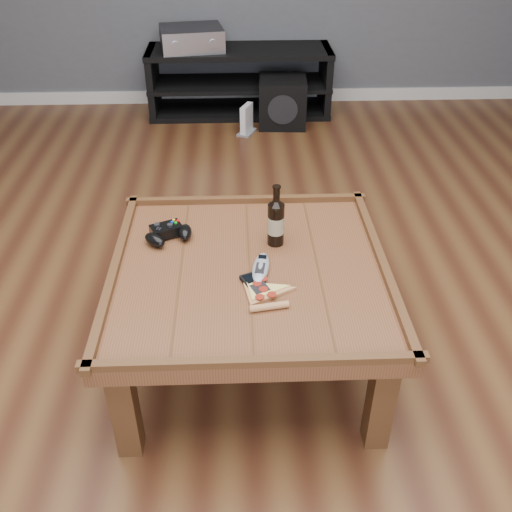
{
  "coord_description": "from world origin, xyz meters",
  "views": [
    {
      "loc": [
        -0.04,
        -1.67,
        1.67
      ],
      "look_at": [
        0.02,
        -0.03,
        0.52
      ],
      "focal_mm": 40.0,
      "sensor_mm": 36.0,
      "label": 1
    }
  ],
  "objects_px": {
    "pizza_slice": "(264,294)",
    "smartphone": "(256,285)",
    "game_controller": "(168,233)",
    "av_receiver": "(192,38)",
    "game_console": "(247,121)",
    "subwoofer": "(282,102)",
    "beer_bottle": "(276,221)",
    "media_console": "(240,82)",
    "remote_control": "(261,268)",
    "coffee_table": "(250,281)"
  },
  "relations": [
    {
      "from": "beer_bottle",
      "to": "subwoofer",
      "type": "xyz_separation_m",
      "value": [
        0.21,
        2.34,
        -0.38
      ]
    },
    {
      "from": "beer_bottle",
      "to": "game_console",
      "type": "height_order",
      "value": "beer_bottle"
    },
    {
      "from": "remote_control",
      "to": "subwoofer",
      "type": "height_order",
      "value": "remote_control"
    },
    {
      "from": "smartphone",
      "to": "remote_control",
      "type": "bearing_deg",
      "value": 53.49
    },
    {
      "from": "game_controller",
      "to": "av_receiver",
      "type": "xyz_separation_m",
      "value": [
        -0.04,
        2.54,
        0.1
      ]
    },
    {
      "from": "coffee_table",
      "to": "pizza_slice",
      "type": "distance_m",
      "value": 0.18
    },
    {
      "from": "coffee_table",
      "to": "subwoofer",
      "type": "relative_size",
      "value": 2.8
    },
    {
      "from": "coffee_table",
      "to": "game_controller",
      "type": "height_order",
      "value": "game_controller"
    },
    {
      "from": "media_console",
      "to": "smartphone",
      "type": "height_order",
      "value": "media_console"
    },
    {
      "from": "subwoofer",
      "to": "beer_bottle",
      "type": "bearing_deg",
      "value": -91.8
    },
    {
      "from": "smartphone",
      "to": "remote_control",
      "type": "distance_m",
      "value": 0.09
    },
    {
      "from": "smartphone",
      "to": "subwoofer",
      "type": "xyz_separation_m",
      "value": [
        0.3,
        2.61,
        -0.29
      ]
    },
    {
      "from": "media_console",
      "to": "subwoofer",
      "type": "relative_size",
      "value": 3.81
    },
    {
      "from": "media_console",
      "to": "game_console",
      "type": "relative_size",
      "value": 6.53
    },
    {
      "from": "coffee_table",
      "to": "av_receiver",
      "type": "xyz_separation_m",
      "value": [
        -0.35,
        2.74,
        0.19
      ]
    },
    {
      "from": "pizza_slice",
      "to": "remote_control",
      "type": "height_order",
      "value": "remote_control"
    },
    {
      "from": "game_controller",
      "to": "av_receiver",
      "type": "relative_size",
      "value": 0.39
    },
    {
      "from": "beer_bottle",
      "to": "pizza_slice",
      "type": "relative_size",
      "value": 0.97
    },
    {
      "from": "remote_control",
      "to": "smartphone",
      "type": "bearing_deg",
      "value": -93.36
    },
    {
      "from": "pizza_slice",
      "to": "smartphone",
      "type": "relative_size",
      "value": 1.76
    },
    {
      "from": "pizza_slice",
      "to": "remote_control",
      "type": "bearing_deg",
      "value": 82.74
    },
    {
      "from": "media_console",
      "to": "av_receiver",
      "type": "relative_size",
      "value": 2.77
    },
    {
      "from": "game_console",
      "to": "coffee_table",
      "type": "bearing_deg",
      "value": -67.63
    },
    {
      "from": "game_controller",
      "to": "remote_control",
      "type": "bearing_deg",
      "value": -57.45
    },
    {
      "from": "av_receiver",
      "to": "subwoofer",
      "type": "bearing_deg",
      "value": -29.6
    },
    {
      "from": "coffee_table",
      "to": "beer_bottle",
      "type": "distance_m",
      "value": 0.25
    },
    {
      "from": "smartphone",
      "to": "game_console",
      "type": "height_order",
      "value": "smartphone"
    },
    {
      "from": "beer_bottle",
      "to": "smartphone",
      "type": "xyz_separation_m",
      "value": [
        -0.09,
        -0.27,
        -0.09
      ]
    },
    {
      "from": "smartphone",
      "to": "subwoofer",
      "type": "height_order",
      "value": "smartphone"
    },
    {
      "from": "coffee_table",
      "to": "av_receiver",
      "type": "bearing_deg",
      "value": 97.31
    },
    {
      "from": "smartphone",
      "to": "game_console",
      "type": "relative_size",
      "value": 0.68
    },
    {
      "from": "subwoofer",
      "to": "coffee_table",
      "type": "bearing_deg",
      "value": -93.85
    },
    {
      "from": "subwoofer",
      "to": "remote_control",
      "type": "bearing_deg",
      "value": -92.89
    },
    {
      "from": "pizza_slice",
      "to": "av_receiver",
      "type": "xyz_separation_m",
      "value": [
        -0.4,
        2.91,
        0.12
      ]
    },
    {
      "from": "remote_control",
      "to": "av_receiver",
      "type": "distance_m",
      "value": 2.8
    },
    {
      "from": "coffee_table",
      "to": "game_console",
      "type": "relative_size",
      "value": 4.8
    },
    {
      "from": "remote_control",
      "to": "subwoofer",
      "type": "relative_size",
      "value": 0.54
    },
    {
      "from": "remote_control",
      "to": "media_console",
      "type": "bearing_deg",
      "value": 100.25
    },
    {
      "from": "game_controller",
      "to": "remote_control",
      "type": "distance_m",
      "value": 0.42
    },
    {
      "from": "beer_bottle",
      "to": "av_receiver",
      "type": "height_order",
      "value": "beer_bottle"
    },
    {
      "from": "remote_control",
      "to": "subwoofer",
      "type": "distance_m",
      "value": 2.55
    },
    {
      "from": "remote_control",
      "to": "game_console",
      "type": "distance_m",
      "value": 2.37
    },
    {
      "from": "remote_control",
      "to": "game_console",
      "type": "bearing_deg",
      "value": 99.35
    },
    {
      "from": "coffee_table",
      "to": "smartphone",
      "type": "height_order",
      "value": "coffee_table"
    },
    {
      "from": "smartphone",
      "to": "av_receiver",
      "type": "bearing_deg",
      "value": 73.68
    },
    {
      "from": "coffee_table",
      "to": "subwoofer",
      "type": "distance_m",
      "value": 2.53
    },
    {
      "from": "beer_bottle",
      "to": "pizza_slice",
      "type": "xyz_separation_m",
      "value": [
        -0.06,
        -0.32,
        -0.09
      ]
    },
    {
      "from": "media_console",
      "to": "smartphone",
      "type": "relative_size",
      "value": 9.6
    },
    {
      "from": "beer_bottle",
      "to": "smartphone",
      "type": "relative_size",
      "value": 1.7
    },
    {
      "from": "coffee_table",
      "to": "game_console",
      "type": "bearing_deg",
      "value": 88.94
    }
  ]
}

